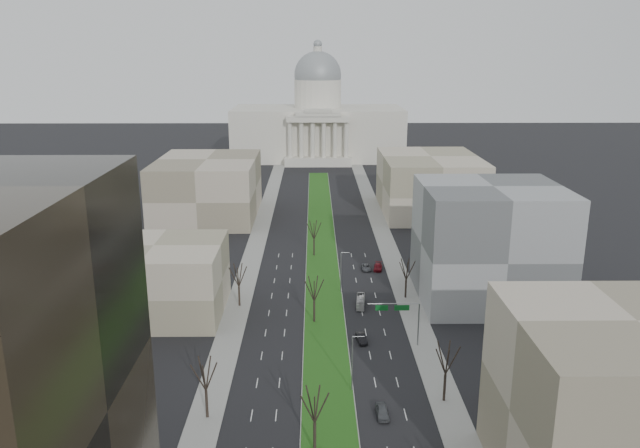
{
  "coord_description": "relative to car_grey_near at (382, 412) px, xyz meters",
  "views": [
    {
      "loc": [
        -2.05,
        -29.82,
        50.21
      ],
      "look_at": [
        -0.62,
        106.83,
        12.07
      ],
      "focal_mm": 35.0,
      "sensor_mm": 36.0,
      "label": 1
    }
  ],
  "objects": [
    {
      "name": "median",
      "position": [
        -7.62,
        70.83,
        -0.62
      ],
      "size": [
        8.0,
        222.03,
        0.2
      ],
      "color": "#999993",
      "rests_on": "ground"
    },
    {
      "name": "building_grey_right",
      "position": [
        26.38,
        43.84,
        11.27
      ],
      "size": [
        28.0,
        26.0,
        24.0
      ],
      "primitive_type": "cube",
      "color": "slate",
      "rests_on": "ground"
    },
    {
      "name": "car_black",
      "position": [
        -1.23,
        23.53,
        -0.03
      ],
      "size": [
        2.06,
        4.41,
        1.4
      ],
      "primitive_type": "imported",
      "rotation": [
        0.0,
        0.0,
        0.14
      ],
      "color": "black",
      "rests_on": "ground"
    },
    {
      "name": "building_far_right",
      "position": [
        27.38,
        116.84,
        8.27
      ],
      "size": [
        30.0,
        40.0,
        18.0
      ],
      "primitive_type": "cube",
      "color": "gray",
      "rests_on": "ground"
    },
    {
      "name": "building_far_left",
      "position": [
        -42.62,
        111.84,
        8.27
      ],
      "size": [
        30.0,
        40.0,
        18.0
      ],
      "primitive_type": "cube",
      "color": "gray",
      "rests_on": "ground"
    },
    {
      "name": "sidewalk_right",
      "position": [
        9.88,
        46.84,
        -0.65
      ],
      "size": [
        5.0,
        330.0,
        0.15
      ],
      "primitive_type": "cube",
      "color": "gray",
      "rests_on": "ground"
    },
    {
      "name": "ground",
      "position": [
        -7.62,
        71.84,
        -0.73
      ],
      "size": [
        600.0,
        600.0,
        0.0
      ],
      "primitive_type": "plane",
      "color": "black",
      "rests_on": "ground"
    },
    {
      "name": "box_van",
      "position": [
        -0.18,
        39.74,
        0.21
      ],
      "size": [
        2.21,
        6.82,
        1.87
      ],
      "primitive_type": "imported",
      "rotation": [
        0.0,
        0.0,
        -0.1
      ],
      "color": "silver",
      "rests_on": "ground"
    },
    {
      "name": "building_beige_left",
      "position": [
        -40.62,
        36.84,
        6.27
      ],
      "size": [
        26.0,
        22.0,
        14.0
      ],
      "primitive_type": "cube",
      "color": "gray",
      "rests_on": "ground"
    },
    {
      "name": "car_grey_far",
      "position": [
        2.72,
        61.38,
        -0.12
      ],
      "size": [
        2.07,
        4.4,
        1.22
      ],
      "primitive_type": "imported",
      "rotation": [
        0.0,
        0.0,
        0.01
      ],
      "color": "#505158",
      "rests_on": "ground"
    },
    {
      "name": "sidewalk_left",
      "position": [
        -25.12,
        46.84,
        -0.65
      ],
      "size": [
        5.0,
        330.0,
        0.15
      ],
      "primitive_type": "cube",
      "color": "gray",
      "rests_on": "ground"
    },
    {
      "name": "tree_median_a",
      "position": [
        -9.62,
        -8.16,
        6.27
      ],
      "size": [
        5.4,
        5.4,
        9.72
      ],
      "color": "black",
      "rests_on": "ground"
    },
    {
      "name": "tree_median_c",
      "position": [
        -9.62,
        71.84,
        6.27
      ],
      "size": [
        5.4,
        5.4,
        9.72
      ],
      "color": "black",
      "rests_on": "ground"
    },
    {
      "name": "tree_median_b",
      "position": [
        -9.62,
        31.84,
        6.27
      ],
      "size": [
        5.4,
        5.4,
        9.72
      ],
      "color": "black",
      "rests_on": "ground"
    },
    {
      "name": "mast_arm_signs",
      "position": [
        5.87,
        21.86,
        5.38
      ],
      "size": [
        9.12,
        0.24,
        8.09
      ],
      "color": "gray",
      "rests_on": "ground"
    },
    {
      "name": "tree_left_mid",
      "position": [
        -24.82,
        -0.16,
        6.27
      ],
      "size": [
        5.4,
        5.4,
        9.72
      ],
      "color": "black",
      "rests_on": "ground"
    },
    {
      "name": "tree_left_far",
      "position": [
        -24.82,
        39.84,
        6.12
      ],
      "size": [
        5.28,
        5.28,
        9.5
      ],
      "color": "black",
      "rests_on": "ground"
    },
    {
      "name": "tree_right_mid",
      "position": [
        9.58,
        3.84,
        6.43
      ],
      "size": [
        5.52,
        5.52,
        9.94
      ],
      "color": "black",
      "rests_on": "ground"
    },
    {
      "name": "capitol",
      "position": [
        -7.62,
        221.42,
        15.58
      ],
      "size": [
        80.0,
        46.0,
        55.0
      ],
      "color": "beige",
      "rests_on": "ground"
    },
    {
      "name": "building_tan_right",
      "position": [
        25.38,
        -16.16,
        10.27
      ],
      "size": [
        26.0,
        24.0,
        22.0
      ],
      "primitive_type": "cube",
      "color": "gray",
      "rests_on": "ground"
    },
    {
      "name": "tree_right_far",
      "position": [
        9.58,
        43.84,
        5.8
      ],
      "size": [
        5.04,
        5.04,
        9.07
      ],
      "color": "black",
      "rests_on": "ground"
    },
    {
      "name": "streetlamp_median_c",
      "position": [
        -3.86,
        46.84,
        4.08
      ],
      "size": [
        1.9,
        0.2,
        9.16
      ],
      "color": "gray",
      "rests_on": "ground"
    },
    {
      "name": "streetlamp_median_b",
      "position": [
        -3.86,
        6.84,
        4.08
      ],
      "size": [
        1.9,
        0.2,
        9.16
      ],
      "color": "gray",
      "rests_on": "ground"
    },
    {
      "name": "car_red",
      "position": [
        5.54,
        61.41,
        -0.05
      ],
      "size": [
        2.56,
        4.89,
        1.35
      ],
      "primitive_type": "imported",
      "rotation": [
        0.0,
        0.0,
        -0.15
      ],
      "color": "maroon",
      "rests_on": "ground"
    },
    {
      "name": "car_grey_near",
      "position": [
        0.0,
        0.0,
        0.0
      ],
      "size": [
        1.82,
        4.3,
        1.45
      ],
      "primitive_type": "imported",
      "rotation": [
        0.0,
        0.0,
        0.03
      ],
      "color": "#4B4E53",
      "rests_on": "ground"
    }
  ]
}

